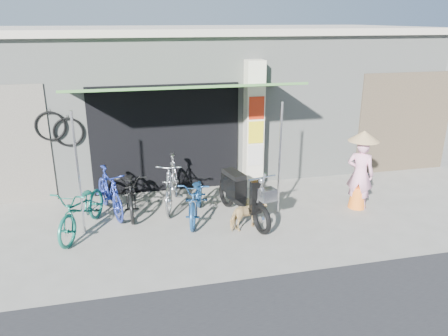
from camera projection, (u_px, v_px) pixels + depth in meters
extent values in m
plane|color=gray|center=(246.00, 233.00, 8.31)|extent=(80.00, 80.00, 0.00)
cube|color=gray|center=(198.00, 97.00, 12.44)|extent=(12.00, 5.00, 3.50)
cube|color=#BFB5A3|center=(197.00, 30.00, 11.84)|extent=(12.30, 5.30, 0.16)
cube|color=black|center=(166.00, 139.00, 10.02)|extent=(3.40, 0.06, 2.50)
cube|color=black|center=(167.00, 168.00, 10.26)|extent=(3.06, 0.04, 1.10)
torus|color=black|center=(68.00, 132.00, 9.43)|extent=(0.65, 0.05, 0.65)
cylinder|color=silver|center=(67.00, 117.00, 9.35)|extent=(0.02, 0.02, 0.12)
torus|color=black|center=(50.00, 126.00, 9.31)|extent=(0.65, 0.05, 0.65)
cylinder|color=silver|center=(49.00, 111.00, 9.22)|extent=(0.02, 0.02, 0.12)
cube|color=beige|center=(253.00, 125.00, 10.26)|extent=(0.42, 0.42, 3.00)
cube|color=#B9260D|center=(257.00, 108.00, 9.91)|extent=(0.36, 0.02, 0.52)
cube|color=yellow|center=(256.00, 132.00, 10.10)|extent=(0.36, 0.02, 0.52)
cube|color=beige|center=(255.00, 155.00, 10.28)|extent=(0.36, 0.02, 0.50)
cube|color=#396B30|center=(183.00, 88.00, 8.81)|extent=(4.60, 1.88, 0.35)
cylinder|color=silver|center=(78.00, 174.00, 7.97)|extent=(0.05, 0.05, 2.36)
cylinder|color=silver|center=(280.00, 159.00, 8.81)|extent=(0.05, 0.05, 2.36)
cube|color=brown|center=(404.00, 123.00, 11.35)|extent=(2.60, 0.06, 2.60)
imported|color=#176A58|center=(82.00, 209.00, 8.22)|extent=(1.26, 1.94, 0.96)
imported|color=navy|center=(110.00, 192.00, 9.01)|extent=(0.94, 1.70, 0.98)
imported|color=black|center=(132.00, 190.00, 9.12)|extent=(0.66, 1.81, 0.94)
imported|color=#A3A4A8|center=(172.00, 182.00, 9.36)|extent=(0.95, 1.92, 1.11)
imported|color=navy|center=(197.00, 198.00, 8.80)|extent=(1.05, 1.81, 0.90)
imported|color=tan|center=(248.00, 214.00, 8.39)|extent=(0.81, 0.60, 0.62)
torus|color=black|center=(262.00, 220.00, 8.22)|extent=(0.24, 0.59, 0.58)
torus|color=black|center=(226.00, 194.00, 9.42)|extent=(0.24, 0.59, 0.58)
cube|color=black|center=(243.00, 202.00, 8.79)|extent=(0.49, 1.07, 0.11)
cube|color=black|center=(234.00, 185.00, 9.03)|extent=(0.43, 0.66, 0.37)
cube|color=black|center=(234.00, 174.00, 8.96)|extent=(0.41, 0.65, 0.10)
cube|color=black|center=(256.00, 196.00, 8.27)|extent=(0.26, 0.17, 0.62)
cylinder|color=silver|center=(262.00, 178.00, 7.97)|extent=(0.56, 0.18, 0.04)
cube|color=silver|center=(268.00, 195.00, 7.89)|extent=(0.33, 0.28, 0.22)
imported|color=#E69BB9|center=(360.00, 174.00, 9.22)|extent=(0.66, 0.64, 1.53)
cone|color=orange|center=(358.00, 197.00, 9.39)|extent=(0.38, 0.38, 0.46)
cone|color=tan|center=(364.00, 136.00, 8.95)|extent=(0.64, 0.64, 0.22)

